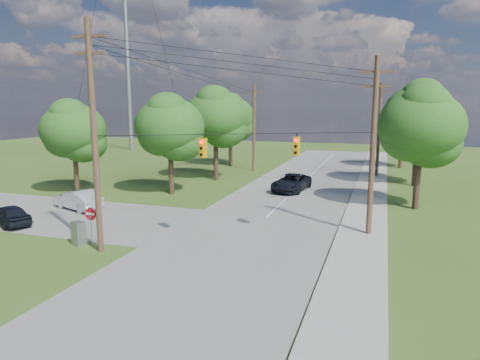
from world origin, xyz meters
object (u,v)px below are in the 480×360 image
(pole_north_w, at_px, (254,127))
(pole_ne, at_px, (373,145))
(pole_north_e, at_px, (379,130))
(do_not_enter_sign, at_px, (91,218))
(car_cross_dark, at_px, (9,215))
(car_cross_silver, at_px, (78,200))
(pole_sw, at_px, (94,135))
(control_cabinet, at_px, (79,234))
(car_main_north, at_px, (291,183))

(pole_north_w, bearing_deg, pole_ne, -57.71)
(pole_north_e, relative_size, do_not_enter_sign, 4.52)
(pole_ne, relative_size, car_cross_dark, 2.63)
(car_cross_dark, xyz_separation_m, do_not_enter_sign, (7.73, -1.70, 0.91))
(pole_north_e, relative_size, car_cross_silver, 2.23)
(pole_sw, bearing_deg, pole_north_e, 65.48)
(control_cabinet, distance_m, do_not_enter_sign, 1.22)
(car_cross_dark, relative_size, do_not_enter_sign, 1.81)
(car_main_north, bearing_deg, pole_ne, -52.14)
(pole_north_w, distance_m, car_main_north, 13.10)
(car_cross_silver, bearing_deg, pole_north_e, 157.04)
(car_cross_silver, relative_size, do_not_enter_sign, 2.03)
(pole_ne, xyz_separation_m, car_cross_silver, (-20.85, -0.32, -4.69))
(pole_north_w, bearing_deg, pole_north_e, 0.00)
(pole_north_e, bearing_deg, pole_sw, -114.52)
(pole_north_w, xyz_separation_m, car_cross_dark, (-8.35, -27.30, -4.42))
(pole_north_w, height_order, car_cross_dark, pole_north_w)
(pole_ne, relative_size, do_not_enter_sign, 4.75)
(pole_north_e, bearing_deg, do_not_enter_sign, -116.59)
(pole_north_e, distance_m, car_cross_silver, 30.86)
(pole_north_e, height_order, control_cabinet, pole_north_e)
(pole_north_w, xyz_separation_m, control_cabinet, (-1.39, -29.13, -4.45))
(pole_north_w, relative_size, car_main_north, 1.83)
(car_cross_silver, bearing_deg, car_cross_dark, 4.37)
(car_main_north, bearing_deg, pole_north_e, 61.47)
(car_main_north, bearing_deg, car_cross_silver, -132.66)
(pole_ne, height_order, car_cross_silver, pole_ne)
(pole_sw, xyz_separation_m, car_cross_silver, (-7.35, 7.28, -5.46))
(pole_sw, height_order, pole_north_e, pole_sw)
(pole_ne, bearing_deg, car_main_north, 121.69)
(pole_ne, xyz_separation_m, car_main_north, (-7.18, 11.63, -4.68))
(car_main_north, height_order, control_cabinet, car_main_north)
(control_cabinet, bearing_deg, pole_sw, 8.27)
(pole_sw, bearing_deg, car_cross_silver, 135.29)
(control_cabinet, bearing_deg, pole_ne, 48.09)
(car_cross_dark, bearing_deg, do_not_enter_sign, 100.14)
(pole_north_e, relative_size, control_cabinet, 7.38)
(car_cross_silver, height_order, do_not_enter_sign, do_not_enter_sign)
(car_cross_dark, distance_m, do_not_enter_sign, 7.97)
(pole_ne, relative_size, car_main_north, 1.92)
(pole_sw, height_order, pole_north_w, pole_sw)
(car_cross_dark, xyz_separation_m, car_cross_silver, (1.40, 4.98, 0.06))
(pole_north_w, relative_size, control_cabinet, 7.38)
(pole_ne, distance_m, car_cross_dark, 23.36)
(pole_north_w, bearing_deg, pole_sw, -89.23)
(pole_ne, bearing_deg, control_cabinet, -155.00)
(pole_north_w, bearing_deg, car_cross_dark, -107.00)
(car_cross_silver, bearing_deg, pole_sw, 65.37)
(pole_north_e, relative_size, car_cross_dark, 2.50)
(pole_sw, xyz_separation_m, car_main_north, (6.32, 19.23, -5.44))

